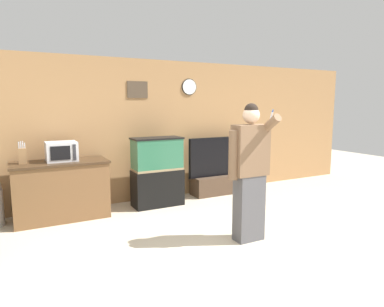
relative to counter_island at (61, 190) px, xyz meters
The scene contains 8 objects.
ground_plane 3.02m from the counter_island, 58.21° to the right, with size 18.00×18.00×0.00m, color beige.
wall_back_paneled 1.85m from the counter_island, 16.06° to the left, with size 10.00×0.08×2.60m.
counter_island is the anchor object (origin of this frame).
microwave 0.61m from the counter_island, 48.40° to the left, with size 0.46×0.39×0.30m.
knife_block 0.78m from the counter_island, behind, with size 0.11×0.10×0.34m.
aquarium_on_stand 1.61m from the counter_island, ahead, with size 0.88×0.41×1.22m.
tv_on_stand 2.95m from the counter_island, ahead, with size 1.22×0.40×1.14m.
person_standing 2.97m from the counter_island, 45.01° to the right, with size 0.57×0.43×1.81m.
Camera 1 is at (-2.18, -3.04, 1.80)m, focal length 32.00 mm.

